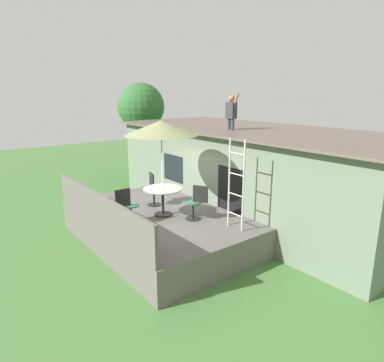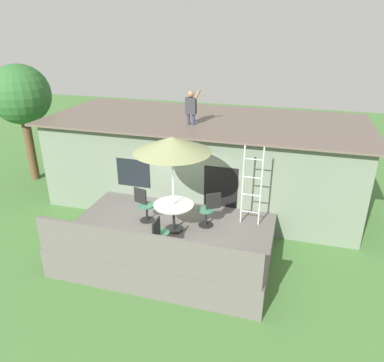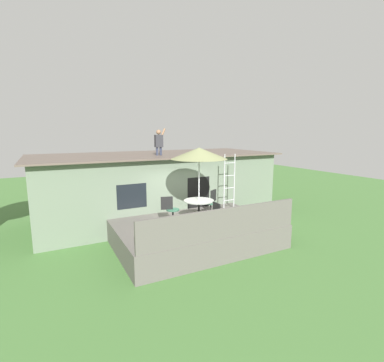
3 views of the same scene
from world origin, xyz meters
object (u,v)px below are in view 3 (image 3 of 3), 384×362
object	(u,v)px
patio_chair_right	(212,203)
step_ladder	(229,182)
patio_table	(199,205)
patio_chair_near	(214,216)
person_figure	(159,141)
patio_chair_left	(171,210)
patio_umbrella	(199,153)

from	to	relation	value
patio_chair_right	step_ladder	bearing A→B (deg)	169.46
patio_table	step_ladder	xyz separation A→B (m)	(1.86, 0.88, 0.51)
patio_chair_right	patio_chair_near	xyz separation A→B (m)	(-0.83, -1.52, 0.00)
person_figure	patio_chair_left	xyz separation A→B (m)	(-0.59, -2.53, -2.25)
patio_umbrella	step_ladder	xyz separation A→B (m)	(1.86, 0.88, -1.25)
patio_umbrella	step_ladder	world-z (taller)	patio_umbrella
patio_chair_near	step_ladder	bearing A→B (deg)	-43.39
patio_chair_left	patio_chair_near	size ratio (longest dim) A/B	1.00
person_figure	patio_chair_near	xyz separation A→B (m)	(0.33, -3.83, -2.25)
patio_table	patio_umbrella	distance (m)	1.76
person_figure	patio_chair_left	bearing A→B (deg)	-103.14
step_ladder	patio_chair_left	bearing A→B (deg)	-167.62
patio_table	step_ladder	distance (m)	2.12
patio_table	person_figure	size ratio (longest dim) A/B	0.94
patio_umbrella	patio_chair_right	bearing A→B (deg)	31.08
patio_table	patio_umbrella	xyz separation A→B (m)	(-0.00, 0.00, 1.76)
person_figure	patio_chair_near	distance (m)	4.45
step_ladder	person_figure	bearing A→B (deg)	139.02
patio_table	patio_umbrella	size ratio (longest dim) A/B	0.41
step_ladder	patio_chair_near	distance (m)	2.76
person_figure	patio_chair_near	world-z (taller)	person_figure
patio_umbrella	patio_table	bearing A→B (deg)	-51.34
patio_table	patio_chair_right	size ratio (longest dim) A/B	1.13
patio_chair_near	patio_chair_right	bearing A→B (deg)	-27.55
patio_table	patio_chair_left	distance (m)	0.98
step_ladder	patio_chair_right	xyz separation A→B (m)	(-1.05, -0.39, -0.64)
patio_umbrella	patio_chair_left	bearing A→B (deg)	164.04
patio_table	step_ladder	size ratio (longest dim) A/B	0.47
patio_chair_right	patio_chair_near	world-z (taller)	same
patio_table	person_figure	xyz separation A→B (m)	(-0.35, 2.80, 2.12)
patio_table	step_ladder	world-z (taller)	step_ladder
step_ladder	patio_umbrella	bearing A→B (deg)	-154.63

